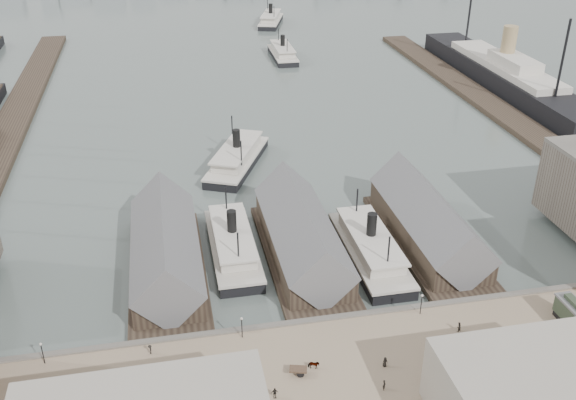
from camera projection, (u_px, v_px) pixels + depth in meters
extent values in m
plane|color=#4A5652|center=(323.00, 309.00, 111.55)|extent=(900.00, 900.00, 0.00)
cube|color=#86715A|center=(356.00, 386.00, 93.74)|extent=(180.00, 30.00, 2.00)
cube|color=#59544C|center=(330.00, 322.00, 106.50)|extent=(180.00, 1.20, 2.30)
cube|color=#2D231C|center=(10.00, 128.00, 185.79)|extent=(10.00, 220.00, 1.60)
cube|color=#2D231C|center=(491.00, 105.00, 203.03)|extent=(10.00, 180.00, 1.60)
cube|color=#2D231C|center=(168.00, 272.00, 120.52)|extent=(14.00, 42.00, 1.20)
cube|color=#2D231C|center=(166.00, 255.00, 119.94)|extent=(12.00, 36.00, 5.00)
cube|color=#59595B|center=(165.00, 244.00, 118.73)|extent=(12.60, 37.00, 12.60)
cube|color=#2D231C|center=(302.00, 257.00, 125.14)|extent=(14.00, 42.00, 1.20)
cube|color=#2D231C|center=(301.00, 241.00, 124.56)|extent=(12.00, 36.00, 5.00)
cube|color=#59595B|center=(302.00, 229.00, 123.35)|extent=(12.60, 37.00, 12.60)
cube|color=#2D231C|center=(427.00, 243.00, 129.75)|extent=(14.00, 42.00, 1.20)
cube|color=#2D231C|center=(427.00, 227.00, 129.17)|extent=(12.00, 36.00, 5.00)
cube|color=#59595B|center=(428.00, 216.00, 127.96)|extent=(12.60, 37.00, 12.60)
cube|color=gray|center=(532.00, 394.00, 84.10)|extent=(24.00, 16.00, 10.00)
cylinder|color=black|center=(43.00, 354.00, 95.72)|extent=(0.16, 0.16, 3.60)
sphere|color=beige|center=(41.00, 344.00, 94.84)|extent=(0.44, 0.44, 0.44)
cylinder|color=black|center=(242.00, 328.00, 101.05)|extent=(0.16, 0.16, 3.60)
sphere|color=beige|center=(242.00, 319.00, 100.16)|extent=(0.44, 0.44, 0.44)
cylinder|color=black|center=(421.00, 305.00, 106.37)|extent=(0.16, 0.16, 3.60)
sphere|color=beige|center=(422.00, 296.00, 105.49)|extent=(0.44, 0.44, 0.44)
cube|color=black|center=(233.00, 250.00, 126.81)|extent=(8.24, 28.83, 1.85)
cube|color=beige|center=(233.00, 244.00, 126.18)|extent=(8.65, 28.83, 0.51)
cube|color=beige|center=(233.00, 238.00, 125.51)|extent=(6.69, 20.59, 2.26)
cube|color=beige|center=(232.00, 232.00, 124.84)|extent=(7.21, 22.65, 0.41)
cylinder|color=black|center=(232.00, 222.00, 123.79)|extent=(1.85, 1.85, 4.63)
cylinder|color=black|center=(226.00, 201.00, 131.91)|extent=(0.31, 0.31, 6.18)
cylinder|color=black|center=(238.00, 247.00, 115.85)|extent=(0.31, 0.31, 6.18)
cube|color=black|center=(370.00, 254.00, 125.36)|extent=(8.48, 29.70, 1.91)
cube|color=beige|center=(370.00, 248.00, 124.72)|extent=(8.91, 29.70, 0.53)
cube|color=beige|center=(371.00, 242.00, 124.03)|extent=(6.89, 21.21, 2.33)
cube|color=beige|center=(371.00, 235.00, 123.33)|extent=(7.42, 23.33, 0.42)
cylinder|color=black|center=(372.00, 225.00, 122.25)|extent=(1.91, 1.91, 4.77)
cylinder|color=black|center=(357.00, 203.00, 130.62)|extent=(0.32, 0.32, 6.36)
cylinder|color=black|center=(388.00, 252.00, 114.07)|extent=(0.32, 0.32, 6.36)
cube|color=black|center=(237.00, 163.00, 163.58)|extent=(19.95, 30.47, 1.90)
cube|color=beige|center=(237.00, 158.00, 162.94)|extent=(20.33, 30.65, 0.53)
cube|color=beige|center=(237.00, 153.00, 162.25)|extent=(15.00, 22.11, 2.33)
cube|color=beige|center=(237.00, 147.00, 161.56)|extent=(16.36, 24.26, 0.42)
cylinder|color=black|center=(236.00, 139.00, 160.47)|extent=(1.90, 1.90, 4.76)
cylinder|color=black|center=(232.00, 126.00, 168.83)|extent=(0.32, 0.32, 6.35)
cylinder|color=black|center=(242.00, 154.00, 152.32)|extent=(0.32, 0.32, 6.35)
cube|color=black|center=(283.00, 56.00, 254.25)|extent=(8.32, 27.52, 1.76)
cube|color=beige|center=(283.00, 53.00, 253.66)|extent=(8.71, 27.53, 0.49)
cube|color=beige|center=(283.00, 50.00, 253.02)|extent=(6.71, 19.67, 2.15)
cube|color=beige|center=(283.00, 46.00, 252.38)|extent=(7.24, 21.64, 0.39)
cylinder|color=black|center=(283.00, 41.00, 251.38)|extent=(1.76, 1.76, 4.40)
cylinder|color=black|center=(278.00, 36.00, 259.10)|extent=(0.29, 0.29, 5.87)
cylinder|color=black|center=(287.00, 47.00, 243.84)|extent=(0.29, 0.29, 5.87)
cube|color=black|center=(271.00, 23.00, 307.58)|extent=(16.69, 30.04, 1.86)
cube|color=beige|center=(271.00, 20.00, 306.96)|extent=(17.08, 30.17, 0.52)
cube|color=beige|center=(271.00, 17.00, 306.29)|extent=(12.69, 21.71, 2.27)
cube|color=beige|center=(271.00, 14.00, 305.61)|extent=(13.81, 23.83, 0.41)
cylinder|color=black|center=(271.00, 9.00, 304.55)|extent=(1.86, 1.86, 4.65)
cylinder|color=black|center=(267.00, 5.00, 312.70)|extent=(0.31, 0.31, 6.19)
cylinder|color=black|center=(274.00, 13.00, 296.60)|extent=(0.31, 0.31, 6.19)
cube|color=black|center=(503.00, 77.00, 220.89)|extent=(14.27, 104.30, 6.59)
cube|color=beige|center=(505.00, 65.00, 218.84)|extent=(12.08, 60.38, 2.20)
cube|color=beige|center=(515.00, 61.00, 212.80)|extent=(8.78, 21.96, 3.29)
cylinder|color=tan|center=(509.00, 42.00, 215.26)|extent=(4.83, 4.83, 10.98)
imported|color=black|center=(44.00, 396.00, 89.44)|extent=(1.50, 1.33, 1.64)
cube|color=#3F2D21|center=(24.00, 399.00, 88.93)|extent=(2.60, 1.51, 0.25)
cylinder|color=black|center=(25.00, 397.00, 89.70)|extent=(1.10, 0.08, 1.10)
imported|color=black|center=(314.00, 365.00, 95.17)|extent=(1.84, 1.20, 1.43)
cube|color=#3F2D21|center=(298.00, 370.00, 94.03)|extent=(2.91, 2.15, 0.25)
cylinder|color=black|center=(300.00, 375.00, 93.65)|extent=(1.08, 0.38, 1.10)
cylinder|color=black|center=(296.00, 369.00, 94.75)|extent=(1.08, 0.38, 1.10)
imported|color=black|center=(518.00, 371.00, 93.90)|extent=(1.47, 1.67, 1.56)
cube|color=#3F2D21|center=(501.00, 372.00, 93.60)|extent=(2.73, 1.74, 0.25)
cylinder|color=black|center=(502.00, 377.00, 93.15)|extent=(1.10, 0.19, 1.10)
cylinder|color=black|center=(499.00, 371.00, 94.38)|extent=(1.10, 0.19, 1.10)
imported|color=black|center=(150.00, 349.00, 98.09)|extent=(0.70, 1.10, 1.62)
imported|color=black|center=(275.00, 393.00, 89.96)|extent=(1.04, 0.47, 1.75)
imported|color=black|center=(385.00, 362.00, 95.63)|extent=(0.87, 0.63, 1.65)
imported|color=black|center=(384.00, 385.00, 91.38)|extent=(0.63, 0.73, 1.71)
imported|color=black|center=(459.00, 327.00, 102.77)|extent=(1.03, 0.93, 1.74)
imported|color=black|center=(574.00, 366.00, 94.75)|extent=(1.26, 1.20, 1.72)
imported|color=black|center=(545.00, 332.00, 101.68)|extent=(0.65, 1.14, 1.83)
imported|color=black|center=(66.00, 388.00, 91.01)|extent=(0.86, 0.73, 1.57)
imported|color=black|center=(437.00, 374.00, 93.19)|extent=(0.80, 0.71, 1.82)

